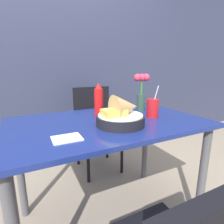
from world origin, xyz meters
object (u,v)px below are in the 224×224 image
food_basket (122,114)px  flower_vase (141,90)px  chair_far_window (95,120)px  drink_cup (153,109)px  ketchup_bottle (99,100)px

food_basket → flower_vase: (0.31, 0.26, 0.10)m
chair_far_window → flower_vase: (0.15, -0.61, 0.38)m
chair_far_window → drink_cup: size_ratio=4.13×
drink_cup → ketchup_bottle: bearing=150.1°
chair_far_window → ketchup_bottle: bearing=-108.0°
chair_far_window → food_basket: (-0.16, -0.86, 0.28)m
chair_far_window → food_basket: 0.92m
ketchup_bottle → flower_vase: (0.36, 0.02, 0.05)m
drink_cup → food_basket: bearing=-167.4°
food_basket → flower_vase: bearing=39.6°
ketchup_bottle → drink_cup: ketchup_bottle is taller
food_basket → ketchup_bottle: size_ratio=1.23×
drink_cup → flower_vase: size_ratio=0.75×
ketchup_bottle → flower_vase: size_ratio=0.80×
chair_far_window → drink_cup: drink_cup is taller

